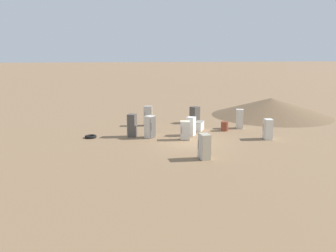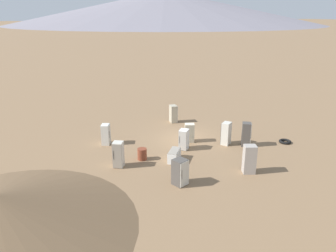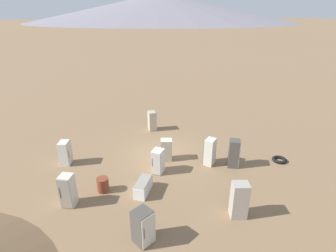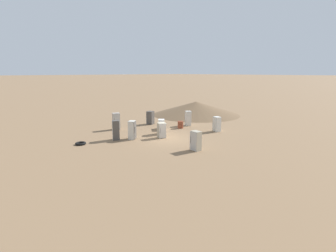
{
  "view_description": "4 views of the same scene",
  "coord_description": "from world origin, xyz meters",
  "px_view_note": "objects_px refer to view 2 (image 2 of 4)",
  "views": [
    {
      "loc": [
        21.56,
        -9.29,
        6.09
      ],
      "look_at": [
        -0.73,
        -1.42,
        1.19
      ],
      "focal_mm": 35.0,
      "sensor_mm": 36.0,
      "label": 1
    },
    {
      "loc": [
        -22.14,
        10.39,
        9.39
      ],
      "look_at": [
        0.53,
        1.2,
        0.98
      ],
      "focal_mm": 35.0,
      "sensor_mm": 36.0,
      "label": 2
    },
    {
      "loc": [
        -14.73,
        5.59,
        8.82
      ],
      "look_at": [
        0.38,
        -0.64,
        1.79
      ],
      "focal_mm": 28.0,
      "sensor_mm": 36.0,
      "label": 3
    },
    {
      "loc": [
        17.24,
        -16.1,
        6.18
      ],
      "look_at": [
        0.89,
        -0.82,
        1.52
      ],
      "focal_mm": 28.0,
      "sensor_mm": 36.0,
      "label": 4
    }
  ],
  "objects_px": {
    "discarded_fridge_4": "(174,155)",
    "discarded_fridge_8": "(106,134)",
    "discarded_fridge_1": "(249,159)",
    "discarded_fridge_2": "(246,134)",
    "rusty_barrel": "(142,154)",
    "discarded_fridge_6": "(184,139)",
    "discarded_fridge_5": "(226,133)",
    "discarded_fridge_0": "(173,114)",
    "discarded_fridge_7": "(180,172)",
    "discarded_fridge_3": "(189,133)",
    "discarded_fridge_9": "(118,154)",
    "scrap_tire": "(285,141)"
  },
  "relations": [
    {
      "from": "discarded_fridge_9",
      "to": "rusty_barrel",
      "type": "distance_m",
      "value": 1.86
    },
    {
      "from": "discarded_fridge_0",
      "to": "discarded_fridge_6",
      "type": "xyz_separation_m",
      "value": [
        -6.1,
        1.76,
        -0.04
      ]
    },
    {
      "from": "discarded_fridge_4",
      "to": "discarded_fridge_2",
      "type": "bearing_deg",
      "value": -139.34
    },
    {
      "from": "discarded_fridge_1",
      "to": "discarded_fridge_9",
      "type": "relative_size",
      "value": 1.07
    },
    {
      "from": "discarded_fridge_5",
      "to": "rusty_barrel",
      "type": "distance_m",
      "value": 6.74
    },
    {
      "from": "discarded_fridge_6",
      "to": "discarded_fridge_9",
      "type": "height_order",
      "value": "discarded_fridge_9"
    },
    {
      "from": "discarded_fridge_8",
      "to": "discarded_fridge_7",
      "type": "bearing_deg",
      "value": 40.83
    },
    {
      "from": "discarded_fridge_6",
      "to": "rusty_barrel",
      "type": "height_order",
      "value": "discarded_fridge_6"
    },
    {
      "from": "discarded_fridge_4",
      "to": "rusty_barrel",
      "type": "xyz_separation_m",
      "value": [
        0.96,
        1.96,
        0.03
      ]
    },
    {
      "from": "discarded_fridge_1",
      "to": "discarded_fridge_8",
      "type": "bearing_deg",
      "value": 153.23
    },
    {
      "from": "discarded_fridge_0",
      "to": "rusty_barrel",
      "type": "distance_m",
      "value": 8.44
    },
    {
      "from": "discarded_fridge_0",
      "to": "discarded_fridge_8",
      "type": "distance_m",
      "value": 7.43
    },
    {
      "from": "discarded_fridge_4",
      "to": "discarded_fridge_9",
      "type": "xyz_separation_m",
      "value": [
        0.48,
        3.7,
        0.48
      ]
    },
    {
      "from": "discarded_fridge_4",
      "to": "discarded_fridge_5",
      "type": "bearing_deg",
      "value": -128.75
    },
    {
      "from": "discarded_fridge_9",
      "to": "rusty_barrel",
      "type": "relative_size",
      "value": 2.15
    },
    {
      "from": "discarded_fridge_0",
      "to": "discarded_fridge_7",
      "type": "height_order",
      "value": "discarded_fridge_0"
    },
    {
      "from": "discarded_fridge_5",
      "to": "discarded_fridge_8",
      "type": "relative_size",
      "value": 1.11
    },
    {
      "from": "rusty_barrel",
      "to": "discarded_fridge_5",
      "type": "bearing_deg",
      "value": -87.72
    },
    {
      "from": "discarded_fridge_3",
      "to": "discarded_fridge_8",
      "type": "relative_size",
      "value": 0.93
    },
    {
      "from": "discarded_fridge_6",
      "to": "discarded_fridge_7",
      "type": "height_order",
      "value": "discarded_fridge_7"
    },
    {
      "from": "discarded_fridge_2",
      "to": "discarded_fridge_5",
      "type": "distance_m",
      "value": 1.48
    },
    {
      "from": "discarded_fridge_6",
      "to": "rusty_barrel",
      "type": "xyz_separation_m",
      "value": [
        -0.59,
        3.37,
        -0.35
      ]
    },
    {
      "from": "discarded_fridge_4",
      "to": "rusty_barrel",
      "type": "relative_size",
      "value": 1.9
    },
    {
      "from": "discarded_fridge_2",
      "to": "discarded_fridge_1",
      "type": "bearing_deg",
      "value": 0.02
    },
    {
      "from": "discarded_fridge_5",
      "to": "discarded_fridge_6",
      "type": "distance_m",
      "value": 3.36
    },
    {
      "from": "discarded_fridge_2",
      "to": "scrap_tire",
      "type": "bearing_deg",
      "value": 110.69
    },
    {
      "from": "discarded_fridge_4",
      "to": "discarded_fridge_6",
      "type": "xyz_separation_m",
      "value": [
        1.55,
        -1.41,
        0.38
      ]
    },
    {
      "from": "discarded_fridge_1",
      "to": "discarded_fridge_4",
      "type": "relative_size",
      "value": 1.2
    },
    {
      "from": "discarded_fridge_4",
      "to": "discarded_fridge_6",
      "type": "relative_size",
      "value": 1.01
    },
    {
      "from": "discarded_fridge_2",
      "to": "discarded_fridge_6",
      "type": "height_order",
      "value": "discarded_fridge_2"
    },
    {
      "from": "scrap_tire",
      "to": "discarded_fridge_7",
      "type": "bearing_deg",
      "value": 105.86
    },
    {
      "from": "scrap_tire",
      "to": "rusty_barrel",
      "type": "distance_m",
      "value": 11.18
    },
    {
      "from": "discarded_fridge_4",
      "to": "discarded_fridge_8",
      "type": "bearing_deg",
      "value": -15.23
    },
    {
      "from": "discarded_fridge_6",
      "to": "scrap_tire",
      "type": "bearing_deg",
      "value": -150.01
    },
    {
      "from": "discarded_fridge_2",
      "to": "discarded_fridge_8",
      "type": "bearing_deg",
      "value": -81.39
    },
    {
      "from": "discarded_fridge_3",
      "to": "discarded_fridge_7",
      "type": "distance_m",
      "value": 6.79
    },
    {
      "from": "discarded_fridge_6",
      "to": "discarded_fridge_2",
      "type": "bearing_deg",
      "value": -150.93
    },
    {
      "from": "discarded_fridge_4",
      "to": "discarded_fridge_6",
      "type": "height_order",
      "value": "discarded_fridge_6"
    },
    {
      "from": "discarded_fridge_4",
      "to": "discarded_fridge_8",
      "type": "xyz_separation_m",
      "value": [
        4.65,
        3.63,
        0.41
      ]
    },
    {
      "from": "discarded_fridge_3",
      "to": "discarded_fridge_8",
      "type": "xyz_separation_m",
      "value": [
        1.92,
        6.07,
        0.05
      ]
    },
    {
      "from": "discarded_fridge_4",
      "to": "discarded_fridge_5",
      "type": "xyz_separation_m",
      "value": [
        1.22,
        -4.76,
        0.49
      ]
    },
    {
      "from": "discarded_fridge_2",
      "to": "rusty_barrel",
      "type": "height_order",
      "value": "discarded_fridge_2"
    },
    {
      "from": "discarded_fridge_2",
      "to": "discarded_fridge_3",
      "type": "relative_size",
      "value": 1.24
    },
    {
      "from": "discarded_fridge_3",
      "to": "scrap_tire",
      "type": "relative_size",
      "value": 1.58
    },
    {
      "from": "discarded_fridge_6",
      "to": "discarded_fridge_9",
      "type": "distance_m",
      "value": 5.22
    },
    {
      "from": "discarded_fridge_5",
      "to": "scrap_tire",
      "type": "relative_size",
      "value": 1.89
    },
    {
      "from": "discarded_fridge_6",
      "to": "discarded_fridge_7",
      "type": "bearing_deg",
      "value": 106.08
    },
    {
      "from": "discarded_fridge_4",
      "to": "discarded_fridge_6",
      "type": "distance_m",
      "value": 2.13
    },
    {
      "from": "discarded_fridge_6",
      "to": "rusty_barrel",
      "type": "bearing_deg",
      "value": 53.05
    },
    {
      "from": "discarded_fridge_5",
      "to": "discarded_fridge_8",
      "type": "height_order",
      "value": "discarded_fridge_5"
    }
  ]
}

